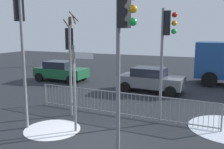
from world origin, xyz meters
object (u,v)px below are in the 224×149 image
traffic_light_foreground_right (123,39)px  traffic_light_mid_right (70,50)px  traffic_light_mid_left (166,41)px  car_green_mid (61,71)px  car_grey_far (151,79)px  bare_tree_centre (71,39)px  direction_sign_post (76,84)px  traffic_light_rear_left (20,31)px

traffic_light_foreground_right → traffic_light_mid_right: bearing=-121.6°
traffic_light_mid_left → traffic_light_mid_right: 4.04m
car_green_mid → traffic_light_foreground_right: bearing=-47.7°
car_grey_far → car_green_mid: 6.97m
car_grey_far → bare_tree_centre: bearing=145.4°
traffic_light_foreground_right → traffic_light_mid_right: size_ratio=1.22×
traffic_light_mid_right → car_grey_far: traffic_light_mid_right is taller
direction_sign_post → car_green_mid: direction_sign_post is taller
traffic_light_rear_left → traffic_light_foreground_right: size_ratio=1.06×
bare_tree_centre → traffic_light_rear_left: bearing=-62.9°
car_green_mid → direction_sign_post: bearing=-51.8°
direction_sign_post → car_grey_far: (0.87, 7.08, -1.00)m
traffic_light_rear_left → direction_sign_post: size_ratio=1.58×
traffic_light_mid_left → traffic_light_foreground_right: traffic_light_foreground_right is taller
traffic_light_mid_left → car_grey_far: size_ratio=1.15×
car_green_mid → traffic_light_mid_left: bearing=-32.7°
traffic_light_rear_left → traffic_light_foreground_right: traffic_light_rear_left is taller
traffic_light_mid_right → car_green_mid: traffic_light_mid_right is taller
traffic_light_rear_left → direction_sign_post: bearing=-49.2°
traffic_light_mid_left → bare_tree_centre: (-12.88, 13.42, -0.51)m
direction_sign_post → bare_tree_centre: (-10.17, 15.50, 1.00)m
traffic_light_mid_right → direction_sign_post: (1.28, -1.60, -1.06)m
traffic_light_mid_left → traffic_light_foreground_right: (-0.34, -3.63, 0.16)m
bare_tree_centre → car_green_mid: bearing=-62.2°
traffic_light_foreground_right → traffic_light_mid_left: bearing=-176.2°
traffic_light_mid_left → bare_tree_centre: bare_tree_centre is taller
car_grey_far → car_green_mid: size_ratio=1.02×
traffic_light_foreground_right → direction_sign_post: 3.28m
car_grey_far → car_green_mid: bearing=177.5°
traffic_light_mid_left → car_green_mid: size_ratio=1.18×
car_green_mid → bare_tree_centre: bearing=117.7°
traffic_light_mid_left → traffic_light_foreground_right: bearing=-17.4°
direction_sign_post → car_green_mid: size_ratio=0.83×
traffic_light_mid_right → car_grey_far: size_ratio=0.99×
traffic_light_mid_left → bare_tree_centre: bearing=-148.1°
traffic_light_foreground_right → traffic_light_mid_right: (-3.64, 3.15, -0.61)m
traffic_light_rear_left → bare_tree_centre: 17.85m
car_green_mid → bare_tree_centre: 9.01m
car_grey_far → direction_sign_post: bearing=-94.2°
traffic_light_foreground_right → car_grey_far: size_ratio=1.21×
direction_sign_post → car_grey_far: 7.20m
traffic_light_mid_left → bare_tree_centre: 18.61m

